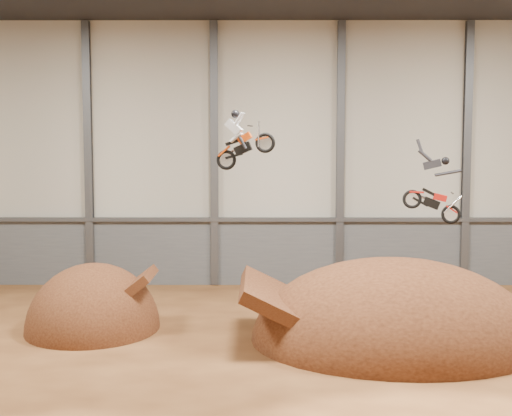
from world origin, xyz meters
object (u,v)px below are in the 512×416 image
(landing_ramp, at_px, (394,340))
(fmx_rider_a, at_px, (249,132))
(takeoff_ramp, at_px, (93,329))
(fmx_rider_b, at_px, (429,182))

(landing_ramp, bearing_deg, fmx_rider_a, -170.15)
(takeoff_ramp, bearing_deg, fmx_rider_a, -22.22)
(takeoff_ramp, distance_m, fmx_rider_b, 14.79)
(fmx_rider_a, bearing_deg, takeoff_ramp, 169.21)
(fmx_rider_b, bearing_deg, landing_ramp, -140.71)
(takeoff_ramp, xyz_separation_m, fmx_rider_a, (6.46, -2.64, 8.02))
(takeoff_ramp, relative_size, fmx_rider_b, 2.02)
(landing_ramp, distance_m, fmx_rider_a, 9.82)
(fmx_rider_a, height_order, fmx_rider_b, fmx_rider_a)
(takeoff_ramp, xyz_separation_m, fmx_rider_b, (13.43, -0.89, 6.12))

